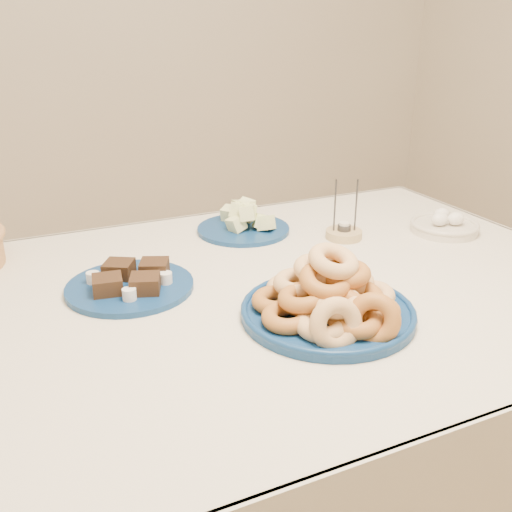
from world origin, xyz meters
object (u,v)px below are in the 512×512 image
(dining_table, at_px, (247,332))
(candle_holder, at_px, (344,233))
(donut_platter, at_px, (329,300))
(brownie_plate, at_px, (131,283))
(melon_plate, at_px, (244,221))
(egg_bowl, at_px, (444,225))

(dining_table, xyz_separation_m, candle_holder, (0.37, 0.19, 0.12))
(donut_platter, distance_m, candle_holder, 0.47)
(donut_platter, relative_size, brownie_plate, 1.30)
(melon_plate, bearing_deg, brownie_plate, -147.25)
(donut_platter, relative_size, egg_bowl, 2.07)
(donut_platter, xyz_separation_m, candle_holder, (0.28, 0.38, -0.03))
(dining_table, distance_m, egg_bowl, 0.68)
(dining_table, height_order, melon_plate, melon_plate)
(dining_table, relative_size, brownie_plate, 5.08)
(brownie_plate, xyz_separation_m, candle_holder, (0.61, 0.08, 0.00))
(melon_plate, distance_m, brownie_plate, 0.45)
(brownie_plate, distance_m, candle_holder, 0.61)
(dining_table, relative_size, donut_platter, 3.92)
(dining_table, bearing_deg, egg_bowl, 9.64)
(egg_bowl, bearing_deg, dining_table, -170.36)
(candle_holder, distance_m, egg_bowl, 0.29)
(brownie_plate, height_order, egg_bowl, egg_bowl)
(melon_plate, height_order, brownie_plate, melon_plate)
(dining_table, bearing_deg, brownie_plate, 154.70)
(dining_table, relative_size, egg_bowl, 8.12)
(melon_plate, bearing_deg, egg_bowl, -25.60)
(melon_plate, distance_m, egg_bowl, 0.56)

